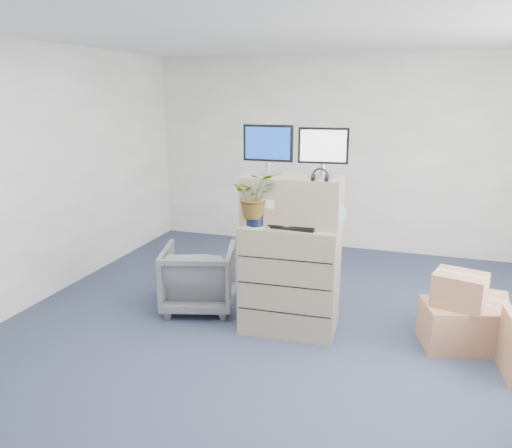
# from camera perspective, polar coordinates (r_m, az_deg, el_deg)

# --- Properties ---
(ground) EXTENTS (7.00, 7.00, 0.00)m
(ground) POSITION_cam_1_polar(r_m,az_deg,el_deg) (4.51, 3.89, -15.57)
(ground) COLOR #29314A
(ground) RESTS_ON ground
(wall_back) EXTENTS (6.00, 0.02, 2.80)m
(wall_back) POSITION_cam_1_polar(r_m,az_deg,el_deg) (7.39, 11.00, 7.81)
(wall_back) COLOR #B8B6AF
(wall_back) RESTS_ON ground
(filing_cabinet_lower) EXTENTS (0.94, 0.60, 1.07)m
(filing_cabinet_lower) POSITION_cam_1_polar(r_m,az_deg,el_deg) (4.88, 3.91, -6.14)
(filing_cabinet_lower) COLOR tan
(filing_cabinet_lower) RESTS_ON ground
(filing_cabinet_upper) EXTENTS (0.93, 0.50, 0.46)m
(filing_cabinet_upper) POSITION_cam_1_polar(r_m,az_deg,el_deg) (4.71, 4.20, 2.76)
(filing_cabinet_upper) COLOR tan
(filing_cabinet_upper) RESTS_ON filing_cabinet_lower
(monitor_left) EXTENTS (0.47, 0.18, 0.47)m
(monitor_left) POSITION_cam_1_polar(r_m,az_deg,el_deg) (4.67, 1.38, 8.78)
(monitor_left) COLOR #99999E
(monitor_left) RESTS_ON filing_cabinet_upper
(monitor_right) EXTENTS (0.45, 0.20, 0.45)m
(monitor_right) POSITION_cam_1_polar(r_m,az_deg,el_deg) (4.59, 7.69, 8.43)
(monitor_right) COLOR #99999E
(monitor_right) RESTS_ON filing_cabinet_upper
(headphones) EXTENTS (0.15, 0.02, 0.15)m
(headphones) POSITION_cam_1_polar(r_m,az_deg,el_deg) (4.43, 7.34, 5.45)
(headphones) COLOR black
(headphones) RESTS_ON filing_cabinet_upper
(keyboard) EXTENTS (0.50, 0.24, 0.03)m
(keyboard) POSITION_cam_1_polar(r_m,az_deg,el_deg) (4.61, 4.03, -0.26)
(keyboard) COLOR black
(keyboard) RESTS_ON filing_cabinet_lower
(mouse) EXTENTS (0.10, 0.07, 0.03)m
(mouse) POSITION_cam_1_polar(r_m,az_deg,el_deg) (4.56, 8.20, -0.53)
(mouse) COLOR silver
(mouse) RESTS_ON filing_cabinet_lower
(water_bottle) EXTENTS (0.07, 0.07, 0.25)m
(water_bottle) POSITION_cam_1_polar(r_m,az_deg,el_deg) (4.70, 5.04, 1.39)
(water_bottle) COLOR #95989D
(water_bottle) RESTS_ON filing_cabinet_lower
(phone_dock) EXTENTS (0.06, 0.05, 0.13)m
(phone_dock) POSITION_cam_1_polar(r_m,az_deg,el_deg) (4.79, 3.36, 0.70)
(phone_dock) COLOR silver
(phone_dock) RESTS_ON filing_cabinet_lower
(external_drive) EXTENTS (0.21, 0.18, 0.06)m
(external_drive) POSITION_cam_1_polar(r_m,az_deg,el_deg) (4.77, 7.89, 0.35)
(external_drive) COLOR black
(external_drive) RESTS_ON filing_cabinet_lower
(tissue_box) EXTENTS (0.28, 0.21, 0.09)m
(tissue_box) POSITION_cam_1_polar(r_m,az_deg,el_deg) (4.77, 8.59, 1.21)
(tissue_box) COLOR #3D92D0
(tissue_box) RESTS_ON external_drive
(potted_plant) EXTENTS (0.48, 0.51, 0.42)m
(potted_plant) POSITION_cam_1_polar(r_m,az_deg,el_deg) (4.58, -0.08, 2.57)
(potted_plant) COLOR #A1BB97
(potted_plant) RESTS_ON filing_cabinet_lower
(office_chair) EXTENTS (0.91, 0.88, 0.76)m
(office_chair) POSITION_cam_1_polar(r_m,az_deg,el_deg) (5.42, -6.57, -5.73)
(office_chair) COLOR #5A5A5E
(office_chair) RESTS_ON ground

